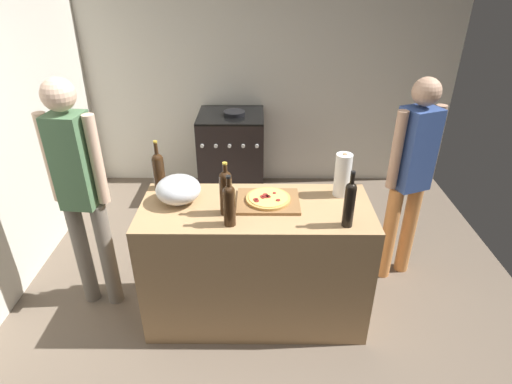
{
  "coord_description": "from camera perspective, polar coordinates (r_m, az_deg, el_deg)",
  "views": [
    {
      "loc": [
        0.03,
        -1.69,
        2.27
      ],
      "look_at": [
        0.01,
        0.7,
        0.95
      ],
      "focal_mm": 29.45,
      "sensor_mm": 36.0,
      "label": 1
    }
  ],
  "objects": [
    {
      "name": "mixing_bowl",
      "position": [
        2.72,
        -10.51,
        0.35
      ],
      "size": [
        0.29,
        0.29,
        0.18
      ],
      "color": "#B2B2B7",
      "rests_on": "counter"
    },
    {
      "name": "person_in_stripes",
      "position": [
        2.97,
        -22.87,
        0.75
      ],
      "size": [
        0.39,
        0.22,
        1.68
      ],
      "color": "slate",
      "rests_on": "ground_plane"
    },
    {
      "name": "wine_bottle_clear",
      "position": [
        2.89,
        -13.11,
        3.02
      ],
      "size": [
        0.08,
        0.08,
        0.35
      ],
      "color": "#331E0F",
      "rests_on": "counter"
    },
    {
      "name": "cutting_board",
      "position": [
        2.7,
        1.66,
        -1.27
      ],
      "size": [
        0.4,
        0.32,
        0.02
      ],
      "primitive_type": "cube",
      "color": "olive",
      "rests_on": "counter"
    },
    {
      "name": "ground_plane",
      "position": [
        3.82,
        -0.11,
        -7.68
      ],
      "size": [
        4.2,
        3.35,
        0.02
      ],
      "primitive_type": "cube",
      "color": "#6B5B4C"
    },
    {
      "name": "kitchen_wall_rear",
      "position": [
        4.59,
        0.03,
        16.79
      ],
      "size": [
        4.2,
        0.1,
        2.6
      ],
      "primitive_type": "cube",
      "color": "silver",
      "rests_on": "ground_plane"
    },
    {
      "name": "stove",
      "position": [
        4.48,
        -3.28,
        5.03
      ],
      "size": [
        0.66,
        0.63,
        0.94
      ],
      "color": "black",
      "rests_on": "ground_plane"
    },
    {
      "name": "wine_bottle_amber",
      "position": [
        2.42,
        -3.65,
        -1.55
      ],
      "size": [
        0.07,
        0.07,
        0.32
      ],
      "color": "#331E0F",
      "rests_on": "counter"
    },
    {
      "name": "person_in_red",
      "position": [
        3.25,
        20.3,
        2.72
      ],
      "size": [
        0.38,
        0.27,
        1.6
      ],
      "color": "#D88C4C",
      "rests_on": "ground_plane"
    },
    {
      "name": "wine_bottle_green",
      "position": [
        2.46,
        12.58,
        -1.37
      ],
      "size": [
        0.06,
        0.06,
        0.35
      ],
      "color": "black",
      "rests_on": "counter"
    },
    {
      "name": "paper_towel_roll",
      "position": [
        2.79,
        11.68,
        2.29
      ],
      "size": [
        0.11,
        0.11,
        0.3
      ],
      "color": "white",
      "rests_on": "counter"
    },
    {
      "name": "pizza",
      "position": [
        2.69,
        1.65,
        -0.88
      ],
      "size": [
        0.29,
        0.29,
        0.03
      ],
      "color": "tan",
      "rests_on": "cutting_board"
    },
    {
      "name": "kitchen_wall_left",
      "position": [
        3.72,
        -30.43,
        9.95
      ],
      "size": [
        0.1,
        3.35,
        2.6
      ],
      "primitive_type": "cube",
      "color": "silver",
      "rests_on": "ground_plane"
    },
    {
      "name": "wine_bottle_dark",
      "position": [
        2.52,
        -4.13,
        0.18
      ],
      "size": [
        0.08,
        0.08,
        0.34
      ],
      "color": "#331E0F",
      "rests_on": "counter"
    },
    {
      "name": "counter",
      "position": [
        2.92,
        -0.01,
        -9.55
      ],
      "size": [
        1.48,
        0.62,
        0.9
      ],
      "primitive_type": "cube",
      "color": "tan",
      "rests_on": "ground_plane"
    }
  ]
}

